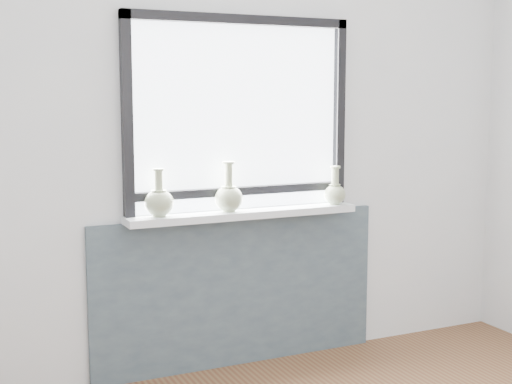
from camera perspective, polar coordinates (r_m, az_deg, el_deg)
name	(u,v)px	position (r m, az deg, el deg)	size (l,w,h in m)	color
back_wall	(236,136)	(3.95, -1.58, 4.50)	(3.60, 0.02, 2.60)	silver
apron_panel	(239,290)	(4.06, -1.37, -7.87)	(1.70, 0.03, 0.86)	#4E5E66
windowsill	(244,214)	(3.90, -0.98, -1.75)	(1.32, 0.18, 0.04)	silver
window	(239,110)	(3.91, -1.37, 6.54)	(1.30, 0.06, 1.05)	black
vase_a	(159,201)	(3.72, -7.76, -0.71)	(0.15, 0.15, 0.25)	#A7B58B
vase_b	(229,196)	(3.84, -2.19, -0.35)	(0.15, 0.15, 0.27)	#A7B58B
vase_c	(335,192)	(4.12, 6.33, -0.01)	(0.12, 0.12, 0.22)	#A7B58B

